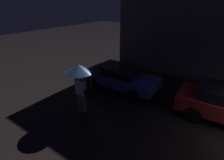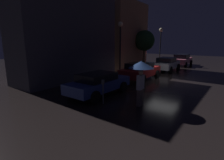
{
  "view_description": "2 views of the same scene",
  "coord_description": "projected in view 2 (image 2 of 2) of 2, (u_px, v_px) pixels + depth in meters",
  "views": [
    {
      "loc": [
        -2.01,
        -6.07,
        4.54
      ],
      "look_at": [
        -6.32,
        0.08,
        1.13
      ],
      "focal_mm": 28.0,
      "sensor_mm": 36.0,
      "label": 1
    },
    {
      "loc": [
        -14.24,
        -5.15,
        3.07
      ],
      "look_at": [
        -7.07,
        0.19,
        1.12
      ],
      "focal_mm": 28.0,
      "sensor_mm": 36.0,
      "label": 2
    }
  ],
  "objects": [
    {
      "name": "parked_car_blue",
      "position": [
        99.0,
        83.0,
        10.24
      ],
      "size": [
        4.16,
        1.92,
        1.32
      ],
      "rotation": [
        0.0,
        0.0,
        -0.0
      ],
      "color": "navy",
      "rests_on": "ground"
    },
    {
      "name": "street_tree",
      "position": [
        144.0,
        41.0,
        20.47
      ],
      "size": [
        2.38,
        2.38,
        4.42
      ],
      "color": "#473323",
      "rests_on": "ground"
    },
    {
      "name": "parked_car_silver",
      "position": [
        167.0,
        64.0,
        18.76
      ],
      "size": [
        4.25,
        1.93,
        1.46
      ],
      "rotation": [
        0.0,
        0.0,
        0.03
      ],
      "color": "#B7B7BF",
      "rests_on": "ground"
    },
    {
      "name": "ground_plane",
      "position": [
        164.0,
        79.0,
        14.82
      ],
      "size": [
        60.0,
        60.0,
        0.0
      ],
      "primitive_type": "plane",
      "color": "black"
    },
    {
      "name": "parked_car_pink",
      "position": [
        182.0,
        60.0,
        23.18
      ],
      "size": [
        4.49,
        1.94,
        1.49
      ],
      "rotation": [
        0.0,
        0.0,
        0.03
      ],
      "color": "#DB6684",
      "rests_on": "ground"
    },
    {
      "name": "pedestrian_with_umbrella",
      "position": [
        141.0,
        70.0,
        8.2
      ],
      "size": [
        1.2,
        1.2,
        2.2
      ],
      "rotation": [
        0.0,
        0.0,
        0.04
      ],
      "color": "#66564C",
      "rests_on": "ground"
    },
    {
      "name": "parking_meter",
      "position": [
        103.0,
        89.0,
        8.68
      ],
      "size": [
        0.12,
        0.1,
        1.25
      ],
      "color": "#4C5154",
      "rests_on": "ground"
    },
    {
      "name": "parked_car_red",
      "position": [
        140.0,
        70.0,
        14.47
      ],
      "size": [
        4.41,
        2.04,
        1.41
      ],
      "rotation": [
        0.0,
        0.0,
        0.03
      ],
      "color": "maroon",
      "rests_on": "ground"
    },
    {
      "name": "building_facade_left",
      "position": [
        68.0,
        37.0,
        14.27
      ],
      "size": [
        8.87,
        3.0,
        6.96
      ],
      "color": "#3D3D47",
      "rests_on": "ground"
    },
    {
      "name": "street_lamp_near",
      "position": [
        120.0,
        38.0,
        15.89
      ],
      "size": [
        0.45,
        0.45,
        4.87
      ],
      "color": "black",
      "rests_on": "ground"
    },
    {
      "name": "street_lamp_far",
      "position": [
        161.0,
        37.0,
        23.62
      ],
      "size": [
        0.51,
        0.51,
        4.92
      ],
      "color": "black",
      "rests_on": "ground"
    },
    {
      "name": "building_facade_right",
      "position": [
        124.0,
        36.0,
        20.82
      ],
      "size": [
        6.14,
        3.0,
        7.55
      ],
      "color": "#8C664C",
      "rests_on": "ground"
    }
  ]
}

